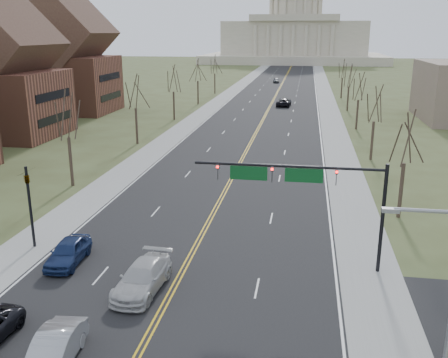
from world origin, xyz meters
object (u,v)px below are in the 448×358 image
(car_sb_inner_second, at_px, (142,278))
(car_sb_outer_second, at_px, (68,252))
(signal_mast, at_px, (303,183))
(car_sb_inner_lead, at_px, (54,351))
(car_far_nb, at_px, (284,102))
(street_light, at_px, (445,310))
(car_far_sb, at_px, (276,80))
(signal_left, at_px, (29,198))

(car_sb_inner_second, distance_m, car_sb_outer_second, 6.66)
(signal_mast, distance_m, car_sb_inner_lead, 17.23)
(car_sb_outer_second, xyz_separation_m, car_far_nb, (10.62, 76.96, 0.02))
(car_sb_outer_second, height_order, car_far_nb, car_far_nb)
(signal_mast, height_order, street_light, street_light)
(car_sb_inner_lead, height_order, car_far_sb, car_sb_inner_lead)
(car_sb_inner_lead, relative_size, car_far_nb, 0.81)
(signal_mast, relative_size, street_light, 1.34)
(car_far_nb, bearing_deg, street_light, 99.42)
(signal_left, distance_m, car_far_nb, 76.26)
(signal_mast, height_order, car_sb_inner_lead, signal_mast)
(car_sb_inner_lead, bearing_deg, car_far_sb, 84.22)
(street_light, bearing_deg, car_sb_inner_lead, 175.85)
(street_light, distance_m, car_far_sb, 139.35)
(street_light, relative_size, car_far_nb, 1.52)
(car_far_sb, bearing_deg, car_sb_inner_second, -96.70)
(street_light, distance_m, car_sb_outer_second, 23.90)
(signal_left, relative_size, car_sb_outer_second, 1.26)
(signal_left, distance_m, car_sb_outer_second, 5.14)
(street_light, bearing_deg, signal_mast, 111.41)
(signal_mast, bearing_deg, signal_left, 180.00)
(car_sb_inner_lead, relative_size, car_sb_outer_second, 1.02)
(street_light, height_order, car_sb_outer_second, street_light)
(street_light, relative_size, car_sb_outer_second, 1.91)
(car_far_nb, bearing_deg, car_sb_inner_second, 89.74)
(signal_left, height_order, car_sb_inner_second, signal_left)
(car_sb_inner_second, relative_size, car_far_nb, 0.95)
(signal_left, height_order, car_far_sb, signal_left)
(street_light, height_order, car_far_nb, street_light)
(car_far_nb, bearing_deg, car_sb_inner_lead, 88.84)
(signal_mast, bearing_deg, car_sb_inner_lead, -131.74)
(signal_mast, xyz_separation_m, signal_left, (-18.95, 0.00, -2.05))
(signal_mast, xyz_separation_m, car_far_nb, (-4.64, 74.85, -4.92))
(signal_left, bearing_deg, car_sb_inner_lead, -57.14)
(car_sb_inner_second, bearing_deg, signal_mast, 31.74)
(car_far_nb, distance_m, car_far_sb, 50.38)
(signal_left, distance_m, car_far_sb, 125.40)
(car_sb_inner_lead, height_order, car_far_nb, car_far_nb)
(signal_mast, distance_m, car_sb_outer_second, 16.17)
(signal_left, bearing_deg, car_far_nb, 79.18)
(car_sb_inner_second, height_order, car_far_sb, car_sb_inner_second)
(street_light, bearing_deg, car_far_sb, 96.07)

